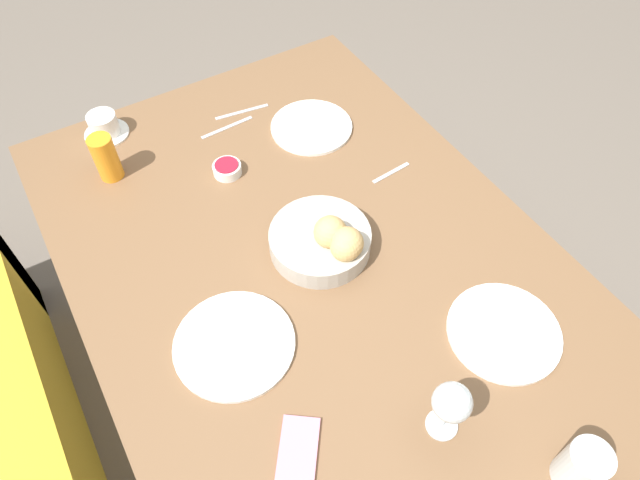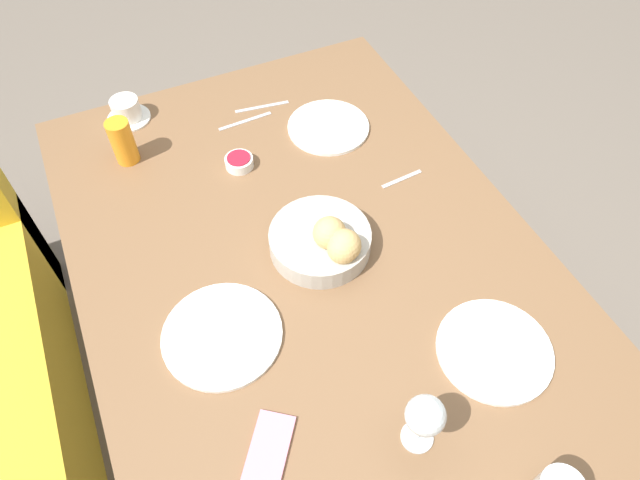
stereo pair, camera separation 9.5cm
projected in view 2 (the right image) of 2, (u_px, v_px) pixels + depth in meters
name	position (u px, v px, depth m)	size (l,w,h in m)	color
ground_plane	(315.00, 387.00, 1.98)	(10.00, 10.00, 0.00)	#6B6056
dining_table	(312.00, 278.00, 1.44)	(1.58, 1.09, 0.76)	brown
bread_basket	(325.00, 241.00, 1.36)	(0.25, 0.25, 0.12)	#B2ADA3
plate_near_left	(494.00, 350.00, 1.22)	(0.25, 0.25, 0.01)	white
plate_near_right	(328.00, 127.00, 1.66)	(0.24, 0.24, 0.01)	white
plate_far_center	(222.00, 335.00, 1.25)	(0.27, 0.27, 0.01)	white
juice_glass	(123.00, 142.00, 1.54)	(0.06, 0.06, 0.13)	orange
wine_glass	(425.00, 417.00, 1.03)	(0.08, 0.08, 0.16)	silver
coffee_cup	(127.00, 111.00, 1.67)	(0.13, 0.13, 0.07)	white
jam_bowl_berry	(239.00, 162.00, 1.56)	(0.08, 0.08, 0.03)	white
fork_silver	(262.00, 107.00, 1.72)	(0.03, 0.16, 0.00)	#B7B7BC
knife_silver	(245.00, 121.00, 1.68)	(0.02, 0.17, 0.00)	#B7B7BC
spoon_coffee	(402.00, 179.00, 1.54)	(0.02, 0.12, 0.00)	#B7B7BC
cell_phone	(269.00, 451.00, 1.09)	(0.16, 0.15, 0.01)	pink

